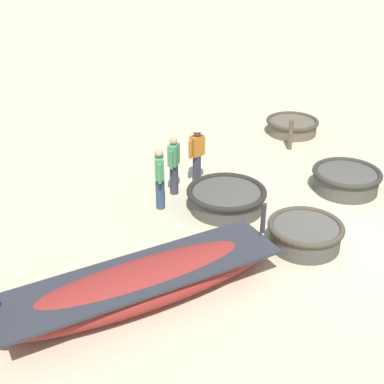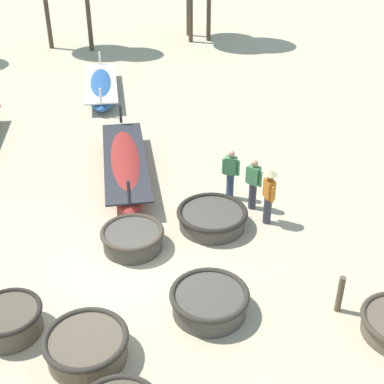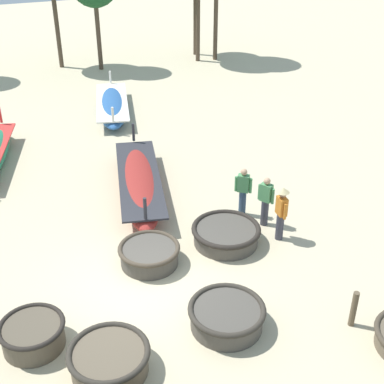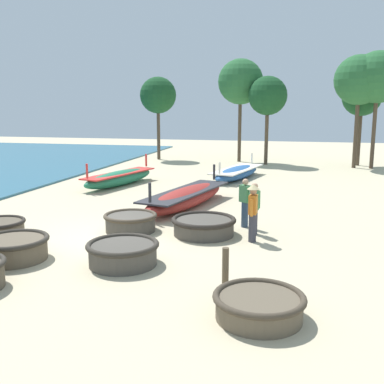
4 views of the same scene
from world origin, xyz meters
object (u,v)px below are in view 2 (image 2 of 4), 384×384
at_px(fisherman_with_hat, 253,183).
at_px(fisherman_standing_right, 269,193).
at_px(long_boat_red_hull, 125,165).
at_px(coracle_far_left, 212,217).
at_px(coracle_nearest, 133,238).
at_px(mooring_post_mid_beach, 340,294).
at_px(coracle_center, 9,320).
at_px(coracle_front_left, 209,301).
at_px(coracle_beside_post, 87,346).
at_px(fisherman_by_coracle, 231,173).
at_px(long_boat_ochre_hull, 101,87).

xyz_separation_m(fisherman_with_hat, fisherman_standing_right, (0.04, -0.82, 0.12)).
height_order(long_boat_red_hull, fisherman_with_hat, fisherman_with_hat).
distance_m(coracle_far_left, coracle_nearest, 2.30).
bearing_deg(mooring_post_mid_beach, coracle_center, 163.59).
xyz_separation_m(coracle_far_left, coracle_front_left, (-1.37, -3.02, 0.02)).
distance_m(coracle_beside_post, fisherman_by_coracle, 6.95).
height_order(long_boat_red_hull, fisherman_standing_right, fisherman_standing_right).
distance_m(long_boat_ochre_hull, long_boat_red_hull, 7.43).
xyz_separation_m(coracle_far_left, long_boat_red_hull, (-1.45, 3.62, 0.09)).
distance_m(coracle_front_left, fisherman_standing_right, 3.96).
height_order(coracle_beside_post, long_boat_ochre_hull, long_boat_ochre_hull).
bearing_deg(coracle_center, coracle_front_left, -13.54).
height_order(coracle_front_left, long_boat_red_hull, long_boat_red_hull).
height_order(coracle_beside_post, long_boat_red_hull, long_boat_red_hull).
relative_size(coracle_nearest, fisherman_standing_right, 0.99).
height_order(coracle_beside_post, mooring_post_mid_beach, mooring_post_mid_beach).
height_order(coracle_nearest, fisherman_by_coracle, fisherman_by_coracle).
bearing_deg(fisherman_standing_right, long_boat_red_hull, 126.43).
relative_size(coracle_far_left, fisherman_by_coracle, 1.24).
bearing_deg(coracle_far_left, long_boat_red_hull, 111.82).
xyz_separation_m(fisherman_by_coracle, mooring_post_mid_beach, (0.22, -5.23, -0.36)).
height_order(long_boat_ochre_hull, long_boat_red_hull, long_boat_red_hull).
bearing_deg(coracle_center, long_boat_red_hull, 53.96).
bearing_deg(coracle_far_left, fisherman_with_hat, 16.99).
relative_size(fisherman_with_hat, mooring_post_mid_beach, 1.66).
height_order(coracle_nearest, coracle_center, coracle_center).
bearing_deg(fisherman_with_hat, fisherman_standing_right, -87.06).
bearing_deg(fisherman_with_hat, mooring_post_mid_beach, -91.79).
xyz_separation_m(long_boat_red_hull, fisherman_standing_right, (2.95, -3.99, 0.57)).
bearing_deg(long_boat_red_hull, fisherman_by_coracle, -43.69).
height_order(coracle_center, coracle_beside_post, coracle_center).
xyz_separation_m(coracle_far_left, fisherman_by_coracle, (1.09, 1.19, 0.54)).
xyz_separation_m(coracle_beside_post, mooring_post_mid_beach, (5.49, -0.72, 0.15)).
height_order(coracle_far_left, coracle_front_left, coracle_front_left).
xyz_separation_m(coracle_beside_post, fisherman_by_coracle, (5.27, 4.51, 0.52)).
bearing_deg(coracle_far_left, fisherman_by_coracle, 47.48).
relative_size(coracle_front_left, fisherman_standing_right, 1.07).
bearing_deg(coracle_nearest, fisherman_with_hat, 8.59).
height_order(coracle_far_left, fisherman_standing_right, fisherman_standing_right).
bearing_deg(fisherman_by_coracle, coracle_nearest, -158.84).
bearing_deg(coracle_beside_post, fisherman_with_hat, 33.75).
relative_size(coracle_beside_post, fisherman_standing_right, 1.04).
bearing_deg(coracle_beside_post, coracle_nearest, 59.59).
relative_size(long_boat_red_hull, fisherman_standing_right, 3.57).
relative_size(fisherman_with_hat, fisherman_by_coracle, 1.00).
bearing_deg(mooring_post_mid_beach, fisherman_standing_right, 87.15).
distance_m(long_boat_ochre_hull, fisherman_by_coracle, 9.93).
distance_m(fisherman_standing_right, fisherman_by_coracle, 1.62).
relative_size(fisherman_by_coracle, mooring_post_mid_beach, 1.66).
distance_m(coracle_front_left, mooring_post_mid_beach, 2.88).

